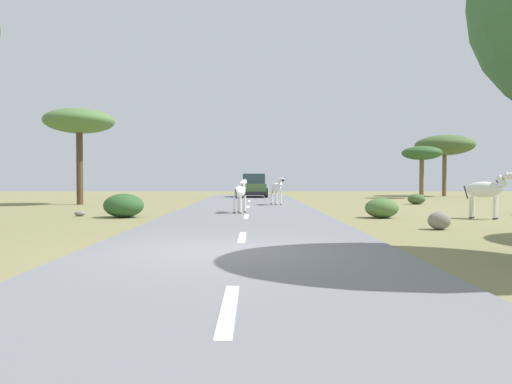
{
  "coord_description": "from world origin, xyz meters",
  "views": [
    {
      "loc": [
        0.55,
        -8.85,
        1.37
      ],
      "look_at": [
        0.67,
        12.5,
        0.8
      ],
      "focal_mm": 33.52,
      "sensor_mm": 36.0,
      "label": 1
    }
  ],
  "objects_px": {
    "tree_3": "(445,146)",
    "tree_5": "(422,154)",
    "tree_4": "(79,122)",
    "zebra_2": "(487,190)",
    "car_0": "(254,186)",
    "rock_1": "(80,213)",
    "bush_2": "(124,206)",
    "zebra_0": "(277,188)",
    "rock_0": "(439,221)",
    "bush_1": "(382,208)",
    "zebra_1": "(240,192)",
    "bush_0": "(416,199)"
  },
  "relations": [
    {
      "from": "zebra_1",
      "to": "bush_2",
      "type": "relative_size",
      "value": 1.0
    },
    {
      "from": "bush_1",
      "to": "bush_2",
      "type": "xyz_separation_m",
      "value": [
        -9.21,
        0.29,
        0.07
      ]
    },
    {
      "from": "zebra_0",
      "to": "tree_3",
      "type": "xyz_separation_m",
      "value": [
        14.32,
        13.99,
        3.19
      ]
    },
    {
      "from": "zebra_0",
      "to": "tree_5",
      "type": "bearing_deg",
      "value": -157.95
    },
    {
      "from": "bush_0",
      "to": "rock_0",
      "type": "bearing_deg",
      "value": -106.48
    },
    {
      "from": "rock_0",
      "to": "tree_3",
      "type": "bearing_deg",
      "value": 67.9
    },
    {
      "from": "zebra_0",
      "to": "bush_1",
      "type": "distance_m",
      "value": 8.56
    },
    {
      "from": "zebra_1",
      "to": "bush_1",
      "type": "relative_size",
      "value": 1.21
    },
    {
      "from": "tree_3",
      "to": "tree_4",
      "type": "distance_m",
      "value": 28.03
    },
    {
      "from": "bush_1",
      "to": "car_0",
      "type": "bearing_deg",
      "value": 103.25
    },
    {
      "from": "tree_4",
      "to": "rock_0",
      "type": "bearing_deg",
      "value": -41.9
    },
    {
      "from": "bush_2",
      "to": "tree_5",
      "type": "bearing_deg",
      "value": 45.85
    },
    {
      "from": "zebra_0",
      "to": "zebra_2",
      "type": "distance_m",
      "value": 10.75
    },
    {
      "from": "bush_1",
      "to": "rock_0",
      "type": "relative_size",
      "value": 1.92
    },
    {
      "from": "tree_4",
      "to": "zebra_1",
      "type": "bearing_deg",
      "value": -38.79
    },
    {
      "from": "bush_0",
      "to": "tree_4",
      "type": "bearing_deg",
      "value": -179.21
    },
    {
      "from": "tree_3",
      "to": "bush_1",
      "type": "xyz_separation_m",
      "value": [
        -10.98,
        -21.85,
        -3.76
      ]
    },
    {
      "from": "car_0",
      "to": "tree_5",
      "type": "bearing_deg",
      "value": 173.36
    },
    {
      "from": "zebra_2",
      "to": "rock_1",
      "type": "xyz_separation_m",
      "value": [
        -14.52,
        1.3,
        -0.89
      ]
    },
    {
      "from": "car_0",
      "to": "bush_1",
      "type": "height_order",
      "value": "car_0"
    },
    {
      "from": "bush_1",
      "to": "zebra_0",
      "type": "bearing_deg",
      "value": 113.0
    },
    {
      "from": "bush_2",
      "to": "rock_1",
      "type": "height_order",
      "value": "bush_2"
    },
    {
      "from": "tree_4",
      "to": "zebra_2",
      "type": "bearing_deg",
      "value": -28.47
    },
    {
      "from": "bush_0",
      "to": "tree_3",
      "type": "bearing_deg",
      "value": 62.41
    },
    {
      "from": "tree_5",
      "to": "rock_1",
      "type": "height_order",
      "value": "tree_5"
    },
    {
      "from": "bush_2",
      "to": "zebra_1",
      "type": "bearing_deg",
      "value": 21.38
    },
    {
      "from": "tree_3",
      "to": "rock_1",
      "type": "xyz_separation_m",
      "value": [
        -21.98,
        -20.97,
        -4.01
      ]
    },
    {
      "from": "zebra_0",
      "to": "rock_0",
      "type": "distance_m",
      "value": 12.42
    },
    {
      "from": "bush_2",
      "to": "rock_0",
      "type": "xyz_separation_m",
      "value": [
        9.72,
        -4.22,
        -0.18
      ]
    },
    {
      "from": "bush_1",
      "to": "bush_2",
      "type": "bearing_deg",
      "value": 178.18
    },
    {
      "from": "car_0",
      "to": "rock_1",
      "type": "height_order",
      "value": "car_0"
    },
    {
      "from": "zebra_0",
      "to": "zebra_2",
      "type": "height_order",
      "value": "zebra_2"
    },
    {
      "from": "zebra_1",
      "to": "car_0",
      "type": "bearing_deg",
      "value": 103.34
    },
    {
      "from": "tree_4",
      "to": "tree_3",
      "type": "bearing_deg",
      "value": 27.15
    },
    {
      "from": "bush_1",
      "to": "rock_0",
      "type": "height_order",
      "value": "bush_1"
    },
    {
      "from": "bush_0",
      "to": "bush_1",
      "type": "bearing_deg",
      "value": -115.42
    },
    {
      "from": "bush_0",
      "to": "tree_5",
      "type": "bearing_deg",
      "value": 68.89
    },
    {
      "from": "bush_2",
      "to": "car_0",
      "type": "bearing_deg",
      "value": 75.97
    },
    {
      "from": "tree_3",
      "to": "tree_5",
      "type": "distance_m",
      "value": 5.43
    },
    {
      "from": "zebra_1",
      "to": "bush_2",
      "type": "xyz_separation_m",
      "value": [
        -4.14,
        -1.62,
        -0.44
      ]
    },
    {
      "from": "zebra_0",
      "to": "rock_0",
      "type": "height_order",
      "value": "zebra_0"
    },
    {
      "from": "tree_4",
      "to": "car_0",
      "type": "bearing_deg",
      "value": 46.77
    },
    {
      "from": "rock_1",
      "to": "bush_2",
      "type": "bearing_deg",
      "value": -18.3
    },
    {
      "from": "car_0",
      "to": "tree_4",
      "type": "xyz_separation_m",
      "value": [
        -9.46,
        -10.06,
        3.61
      ]
    },
    {
      "from": "tree_3",
      "to": "rock_1",
      "type": "relative_size",
      "value": 12.39
    },
    {
      "from": "bush_2",
      "to": "rock_1",
      "type": "relative_size",
      "value": 3.57
    },
    {
      "from": "tree_5",
      "to": "bush_1",
      "type": "bearing_deg",
      "value": -113.42
    },
    {
      "from": "zebra_0",
      "to": "tree_3",
      "type": "distance_m",
      "value": 20.27
    },
    {
      "from": "zebra_1",
      "to": "rock_0",
      "type": "relative_size",
      "value": 2.32
    },
    {
      "from": "rock_0",
      "to": "zebra_2",
      "type": "bearing_deg",
      "value": 49.36
    }
  ]
}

